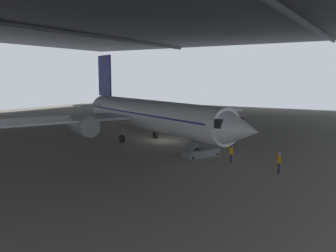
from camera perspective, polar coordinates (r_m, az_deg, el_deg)
The scene contains 6 objects.
ground_plane at distance 44.23m, azimuth -0.91°, elevation -2.30°, with size 110.00×110.00×0.00m, color gray.
hangar_structure at distance 53.06m, azimuth -14.30°, elevation 17.57°, with size 121.00×99.00×17.64m.
airplane_main at distance 42.56m, azimuth -3.30°, elevation 1.79°, with size 31.89×31.83×10.67m.
boarding_stairs at distance 35.62m, azimuth 5.22°, elevation -3.57°, with size 4.25×2.95×4.49m.
crew_worker_near_nose at distance 30.35m, azimuth 16.92°, elevation -5.28°, with size 0.51×0.35×1.74m.
crew_worker_by_stairs at distance 33.17m, azimuth 9.82°, elevation -4.13°, with size 0.55×0.24×1.61m.
Camera 1 is at (-36.82, -23.32, 7.57)m, focal length 39.06 mm.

